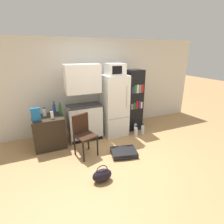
# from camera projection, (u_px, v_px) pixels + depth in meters

# --- Properties ---
(ground_plane) EXTENTS (24.00, 24.00, 0.00)m
(ground_plane) POSITION_uv_depth(u_px,v_px,m) (126.00, 161.00, 3.75)
(ground_plane) COLOR tan
(wall_back) EXTENTS (6.40, 0.10, 2.57)m
(wall_back) POSITION_uv_depth(u_px,v_px,m) (101.00, 85.00, 5.14)
(wall_back) COLOR silver
(wall_back) RESTS_ON ground_plane
(side_table) EXTENTS (0.71, 0.62, 0.76)m
(side_table) POSITION_uv_depth(u_px,v_px,m) (49.00, 132.00, 4.22)
(side_table) COLOR #2D2319
(side_table) RESTS_ON ground_plane
(kitchen_hutch) EXTENTS (0.87, 0.48, 1.94)m
(kitchen_hutch) POSITION_uv_depth(u_px,v_px,m) (84.00, 106.00, 4.45)
(kitchen_hutch) COLOR silver
(kitchen_hutch) RESTS_ON ground_plane
(refrigerator) EXTENTS (0.63, 0.60, 1.65)m
(refrigerator) POSITION_uv_depth(u_px,v_px,m) (115.00, 106.00, 4.74)
(refrigerator) COLOR silver
(refrigerator) RESTS_ON ground_plane
(microwave) EXTENTS (0.44, 0.44, 0.29)m
(microwave) POSITION_uv_depth(u_px,v_px,m) (115.00, 69.00, 4.42)
(microwave) COLOR silver
(microwave) RESTS_ON refrigerator
(bookshelf) EXTENTS (0.45, 0.40, 1.75)m
(bookshelf) POSITION_uv_depth(u_px,v_px,m) (134.00, 101.00, 5.04)
(bookshelf) COLOR black
(bookshelf) RESTS_ON ground_plane
(bottle_clear_short) EXTENTS (0.08, 0.08, 0.20)m
(bottle_clear_short) POSITION_uv_depth(u_px,v_px,m) (44.00, 113.00, 4.13)
(bottle_clear_short) COLOR silver
(bottle_clear_short) RESTS_ON side_table
(bottle_milk_white) EXTENTS (0.07, 0.07, 0.21)m
(bottle_milk_white) POSITION_uv_depth(u_px,v_px,m) (52.00, 115.00, 3.97)
(bottle_milk_white) COLOR white
(bottle_milk_white) RESTS_ON side_table
(bottle_green_tall) EXTENTS (0.06, 0.06, 0.32)m
(bottle_green_tall) POSITION_uv_depth(u_px,v_px,m) (60.00, 110.00, 4.18)
(bottle_green_tall) COLOR #1E6028
(bottle_green_tall) RESTS_ON side_table
(bottle_blue_soda) EXTENTS (0.07, 0.07, 0.31)m
(bottle_blue_soda) POSITION_uv_depth(u_px,v_px,m) (54.00, 108.00, 4.29)
(bottle_blue_soda) COLOR #1E47A3
(bottle_blue_soda) RESTS_ON side_table
(cereal_box) EXTENTS (0.19, 0.07, 0.30)m
(cereal_box) POSITION_uv_depth(u_px,v_px,m) (36.00, 115.00, 3.82)
(cereal_box) COLOR #1E66A8
(cereal_box) RESTS_ON side_table
(chair) EXTENTS (0.50, 0.51, 0.93)m
(chair) POSITION_uv_depth(u_px,v_px,m) (83.00, 131.00, 3.84)
(chair) COLOR black
(chair) RESTS_ON ground_plane
(suitcase_large_flat) EXTENTS (0.64, 0.54, 0.12)m
(suitcase_large_flat) POSITION_uv_depth(u_px,v_px,m) (124.00, 152.00, 3.95)
(suitcase_large_flat) COLOR black
(suitcase_large_flat) RESTS_ON ground_plane
(handbag) EXTENTS (0.36, 0.20, 0.33)m
(handbag) POSITION_uv_depth(u_px,v_px,m) (102.00, 175.00, 3.13)
(handbag) COLOR black
(handbag) RESTS_ON ground_plane
(water_bottle_front) EXTENTS (0.10, 0.10, 0.30)m
(water_bottle_front) POSITION_uv_depth(u_px,v_px,m) (136.00, 132.00, 4.82)
(water_bottle_front) COLOR silver
(water_bottle_front) RESTS_ON ground_plane
(water_bottle_middle) EXTENTS (0.09, 0.09, 0.31)m
(water_bottle_middle) POSITION_uv_depth(u_px,v_px,m) (143.00, 130.00, 4.93)
(water_bottle_middle) COLOR silver
(water_bottle_middle) RESTS_ON ground_plane
(water_bottle_back) EXTENTS (0.09, 0.09, 0.32)m
(water_bottle_back) POSITION_uv_depth(u_px,v_px,m) (135.00, 128.00, 5.01)
(water_bottle_back) COLOR silver
(water_bottle_back) RESTS_ON ground_plane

